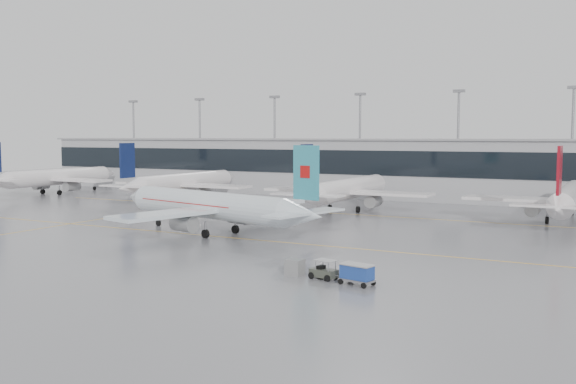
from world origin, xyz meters
The scene contains 16 objects.
ground centered at (0.00, 0.00, 0.00)m, with size 320.00×320.00×0.00m, color gray.
taxi_line_main centered at (0.00, 0.00, 0.01)m, with size 120.00×0.25×0.01m, color yellow.
taxi_line_north centered at (0.00, 30.00, 0.01)m, with size 120.00×0.25×0.01m, color yellow.
taxi_line_cross centered at (-30.00, 15.00, 0.01)m, with size 0.25×60.00×0.01m, color yellow.
terminal centered at (0.00, 62.00, 6.00)m, with size 180.00×15.00×12.00m, color #9F9FA3.
terminal_glass centered at (0.00, 54.45, 7.50)m, with size 180.00×0.20×5.00m, color black.
terminal_roof centered at (0.00, 62.00, 12.20)m, with size 182.00×16.00×0.40m, color gray.
light_masts centered at (0.00, 68.00, 13.34)m, with size 156.40×1.00×22.60m.
air_canada_jet centered at (-5.20, 1.10, 3.78)m, with size 37.07×30.35×11.88m.
parked_jet_a centered at (-70.00, 33.69, 3.71)m, with size 29.64×36.96×11.72m.
parked_jet_b centered at (-35.00, 33.69, 3.71)m, with size 29.64×36.96×11.72m.
parked_jet_c centered at (0.00, 33.69, 3.71)m, with size 29.64×36.96×11.72m.
parked_jet_d centered at (35.00, 33.69, 3.71)m, with size 29.64×36.96×11.72m.
baggage_tug centered at (18.37, -16.08, 0.63)m, with size 3.74×2.01×1.78m.
baggage_cart centered at (21.89, -16.85, 1.08)m, with size 3.25×2.25×1.84m.
gse_unit centered at (15.32, -15.87, 0.75)m, with size 1.50×1.39×1.50m, color gray.
Camera 1 is at (42.04, -68.21, 12.92)m, focal length 40.00 mm.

